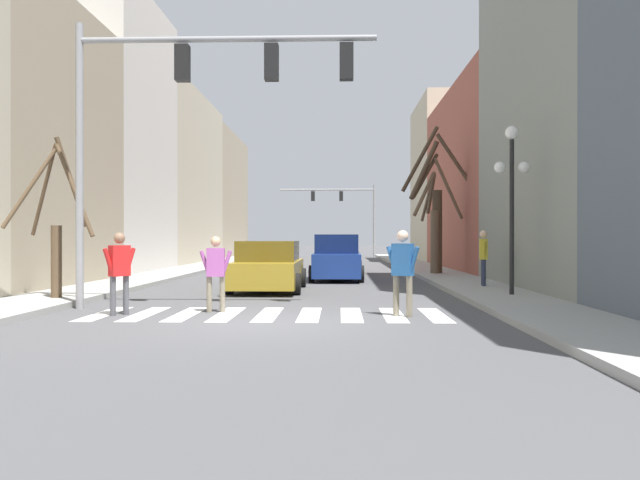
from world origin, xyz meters
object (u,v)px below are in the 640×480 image
at_px(traffic_signal_far, 346,204).
at_px(car_parked_right_far, 269,267).
at_px(pedestrian_waiting_at_curb, 403,266).
at_px(street_tree_right_mid, 434,223).
at_px(pedestrian_near_right_corner, 216,267).
at_px(street_tree_right_far, 435,209).
at_px(car_parked_right_near, 336,259).
at_px(pedestrian_on_left_sidewalk, 483,253).
at_px(traffic_signal_near, 187,96).
at_px(street_lamp_right_corner, 512,176).
at_px(street_tree_left_near, 57,226).
at_px(pedestrian_on_right_sidewalk, 119,266).
at_px(car_parked_left_far, 338,255).

distance_m(traffic_signal_far, car_parked_right_far, 34.07).
height_order(pedestrian_waiting_at_curb, street_tree_right_mid, street_tree_right_mid).
distance_m(pedestrian_near_right_corner, street_tree_right_far, 14.86).
height_order(car_parked_right_near, pedestrian_on_left_sidewalk, pedestrian_on_left_sidewalk).
relative_size(traffic_signal_near, car_parked_right_near, 1.60).
bearing_deg(street_lamp_right_corner, traffic_signal_far, 96.32).
distance_m(car_parked_right_far, street_tree_left_near, 6.43).
bearing_deg(pedestrian_waiting_at_curb, car_parked_right_near, 131.19).
height_order(pedestrian_on_left_sidewalk, street_tree_right_far, street_tree_right_far).
distance_m(traffic_signal_near, car_parked_right_far, 6.74).
height_order(car_parked_right_far, pedestrian_near_right_corner, pedestrian_near_right_corner).
height_order(car_parked_right_far, pedestrian_waiting_at_curb, pedestrian_waiting_at_curb).
relative_size(street_lamp_right_corner, pedestrian_near_right_corner, 2.65).
relative_size(traffic_signal_near, street_tree_right_mid, 1.42).
xyz_separation_m(pedestrian_near_right_corner, street_tree_right_mid, (6.83, 12.97, 1.27)).
bearing_deg(pedestrian_on_left_sidewalk, street_tree_left_near, 117.68).
relative_size(pedestrian_waiting_at_curb, street_tree_right_mid, 0.37).
bearing_deg(pedestrian_on_right_sidewalk, car_parked_right_near, -160.56).
bearing_deg(car_parked_right_far, pedestrian_on_left_sidewalk, 92.40).
xyz_separation_m(pedestrian_waiting_at_curb, street_tree_left_near, (-8.49, 2.38, 0.88)).
height_order(traffic_signal_far, pedestrian_on_left_sidewalk, traffic_signal_far).
height_order(street_lamp_right_corner, car_parked_right_far, street_lamp_right_corner).
distance_m(street_tree_left_near, street_tree_right_far, 15.97).
relative_size(street_tree_right_mid, street_tree_left_near, 1.21).
relative_size(car_parked_right_near, pedestrian_on_left_sidewalk, 2.51).
height_order(traffic_signal_near, traffic_signal_far, traffic_signal_near).
bearing_deg(traffic_signal_near, pedestrian_on_left_sidewalk, 33.43).
relative_size(car_parked_right_far, pedestrian_near_right_corner, 2.71).
relative_size(car_parked_right_near, street_tree_left_near, 1.07).
height_order(traffic_signal_near, pedestrian_on_left_sidewalk, traffic_signal_near).
height_order(traffic_signal_near, pedestrian_on_right_sidewalk, traffic_signal_near).
bearing_deg(car_parked_right_far, street_tree_left_near, -51.46).
xyz_separation_m(street_lamp_right_corner, car_parked_right_far, (-6.82, 2.73, -2.59)).
bearing_deg(traffic_signal_near, pedestrian_on_right_sidewalk, -135.01).
distance_m(traffic_signal_far, pedestrian_on_right_sidewalk, 40.48).
bearing_deg(car_parked_left_far, street_tree_right_far, -124.96).
bearing_deg(pedestrian_on_left_sidewalk, pedestrian_waiting_at_curb, 161.88).
bearing_deg(street_tree_left_near, street_lamp_right_corner, 5.84).
xyz_separation_m(street_lamp_right_corner, pedestrian_waiting_at_curb, (-3.27, -3.58, -2.25)).
xyz_separation_m(traffic_signal_near, car_parked_left_far, (3.51, 15.32, -4.14)).
height_order(pedestrian_on_right_sidewalk, street_tree_right_mid, street_tree_right_mid).
distance_m(car_parked_right_far, car_parked_right_near, 5.38).
height_order(traffic_signal_far, pedestrian_near_right_corner, traffic_signal_far).
xyz_separation_m(traffic_signal_near, street_lamp_right_corner, (8.16, 2.34, -1.64)).
bearing_deg(car_parked_right_near, street_tree_left_near, 141.53).
xyz_separation_m(pedestrian_near_right_corner, street_tree_left_near, (-4.40, 1.76, 0.95)).
xyz_separation_m(traffic_signal_far, street_tree_right_mid, (3.50, -26.46, -2.27)).
relative_size(car_parked_left_far, street_tree_right_far, 0.67).
distance_m(car_parked_left_far, street_tree_right_far, 5.49).
height_order(street_lamp_right_corner, street_tree_right_mid, street_tree_right_mid).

